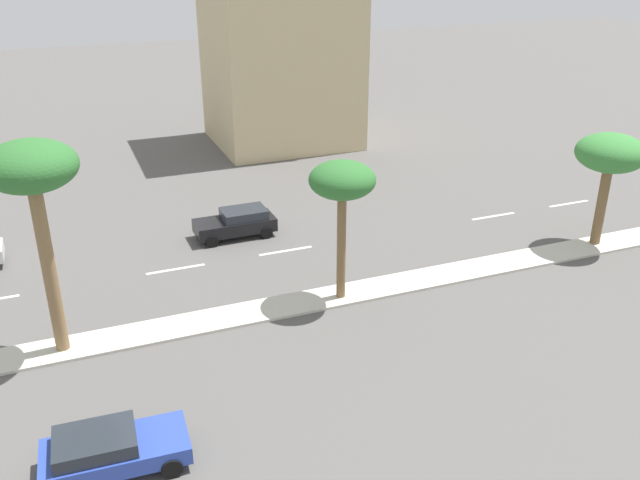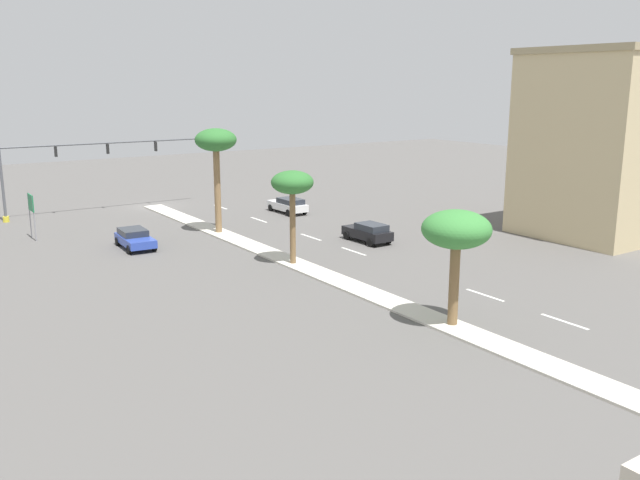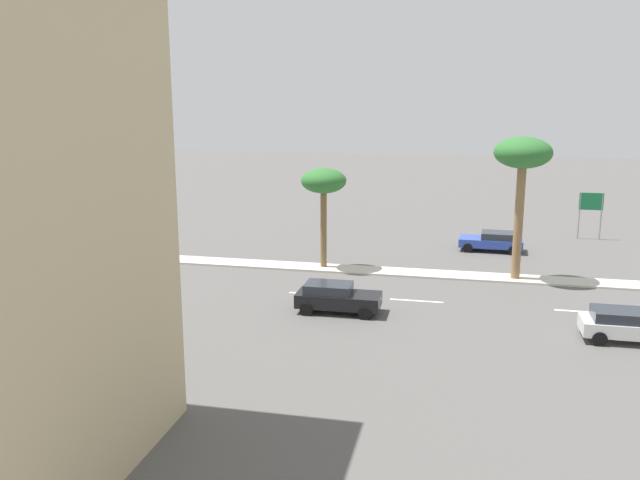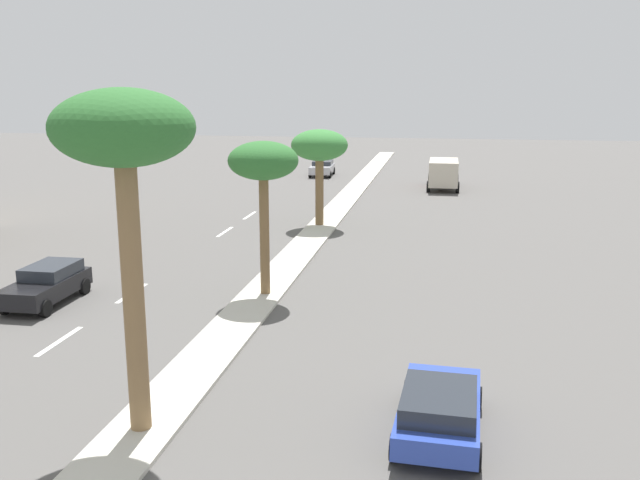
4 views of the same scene
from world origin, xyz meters
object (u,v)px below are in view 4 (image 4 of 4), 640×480
(palm_tree_right, at_px, (124,143))
(sedan_blue_center, at_px, (439,409))
(palm_tree_trailing, at_px, (319,147))
(sedan_silver_mid, at_px, (322,168))
(sedan_black_left, at_px, (47,284))
(palm_tree_mid, at_px, (263,165))
(box_truck, at_px, (443,173))

(palm_tree_right, relative_size, sedan_blue_center, 1.88)
(palm_tree_right, bearing_deg, palm_tree_trailing, 90.38)
(sedan_blue_center, relative_size, sedan_silver_mid, 1.00)
(palm_tree_trailing, relative_size, sedan_black_left, 1.37)
(palm_tree_right, height_order, palm_tree_mid, palm_tree_right)
(palm_tree_trailing, bearing_deg, palm_tree_right, -89.62)
(palm_tree_trailing, distance_m, sedan_black_left, 18.99)
(sedan_blue_center, xyz_separation_m, sedan_silver_mid, (-11.45, 48.78, 0.02))
(palm_tree_right, distance_m, box_truck, 44.08)
(palm_tree_mid, bearing_deg, sedan_black_left, -163.62)
(palm_tree_trailing, height_order, box_truck, palm_tree_trailing)
(palm_tree_mid, bearing_deg, sedan_silver_mid, 96.51)
(sedan_blue_center, bearing_deg, sedan_silver_mid, 103.21)
(palm_tree_trailing, relative_size, sedan_silver_mid, 1.31)
(sedan_blue_center, distance_m, sedan_silver_mid, 50.10)
(box_truck, bearing_deg, palm_tree_right, -99.42)
(palm_tree_trailing, height_order, sedan_silver_mid, palm_tree_trailing)
(palm_tree_mid, xyz_separation_m, sedan_silver_mid, (-4.37, 38.27, -4.59))
(palm_tree_mid, xyz_separation_m, sedan_blue_center, (7.08, -10.50, -4.61))
(palm_tree_trailing, relative_size, sedan_blue_center, 1.31)
(sedan_blue_center, bearing_deg, sedan_black_left, 152.13)
(palm_tree_mid, relative_size, sedan_silver_mid, 1.40)
(palm_tree_right, relative_size, sedan_silver_mid, 1.88)
(palm_tree_right, distance_m, palm_tree_mid, 11.70)
(palm_tree_mid, distance_m, palm_tree_trailing, 14.41)
(palm_tree_mid, bearing_deg, box_truck, 77.53)
(palm_tree_right, distance_m, sedan_blue_center, 9.73)
(sedan_black_left, bearing_deg, sedan_silver_mid, 84.59)
(palm_tree_right, height_order, sedan_silver_mid, palm_tree_right)
(palm_tree_mid, distance_m, box_truck, 32.56)
(palm_tree_trailing, xyz_separation_m, sedan_blue_center, (7.43, -24.90, -4.07))
(palm_tree_right, bearing_deg, sedan_blue_center, 8.27)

